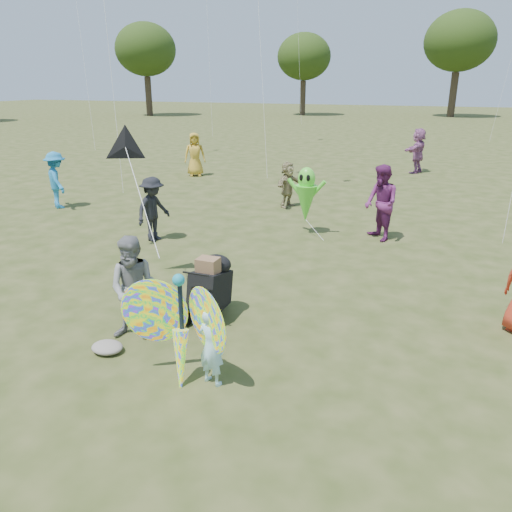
{
  "coord_description": "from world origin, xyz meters",
  "views": [
    {
      "loc": [
        2.54,
        -5.6,
        3.78
      ],
      "look_at": [
        -0.2,
        1.5,
        1.1
      ],
      "focal_mm": 35.0,
      "sensor_mm": 36.0,
      "label": 1
    }
  ],
  "objects_px": {
    "crowd_d": "(288,184)",
    "crowd_i": "(57,180)",
    "crowd_e": "(381,203)",
    "jogging_stroller": "(211,284)",
    "alien_kite": "(306,197)",
    "crowd_b": "(153,209)",
    "child_girl": "(211,347)",
    "crowd_g": "(195,154)",
    "butterfly_kite": "(181,329)",
    "adult_man": "(135,289)",
    "crowd_j": "(418,151)"
  },
  "relations": [
    {
      "from": "child_girl",
      "to": "crowd_b",
      "type": "height_order",
      "value": "crowd_b"
    },
    {
      "from": "crowd_d",
      "to": "child_girl",
      "type": "bearing_deg",
      "value": -151.44
    },
    {
      "from": "alien_kite",
      "to": "crowd_j",
      "type": "bearing_deg",
      "value": 79.37
    },
    {
      "from": "crowd_g",
      "to": "butterfly_kite",
      "type": "height_order",
      "value": "crowd_g"
    },
    {
      "from": "crowd_e",
      "to": "alien_kite",
      "type": "distance_m",
      "value": 1.87
    },
    {
      "from": "crowd_d",
      "to": "butterfly_kite",
      "type": "bearing_deg",
      "value": -153.81
    },
    {
      "from": "jogging_stroller",
      "to": "butterfly_kite",
      "type": "height_order",
      "value": "butterfly_kite"
    },
    {
      "from": "child_girl",
      "to": "crowd_j",
      "type": "distance_m",
      "value": 17.64
    },
    {
      "from": "jogging_stroller",
      "to": "butterfly_kite",
      "type": "xyz_separation_m",
      "value": [
        0.45,
        -1.81,
        0.13
      ]
    },
    {
      "from": "adult_man",
      "to": "butterfly_kite",
      "type": "xyz_separation_m",
      "value": [
        1.21,
        -0.78,
        -0.08
      ]
    },
    {
      "from": "child_girl",
      "to": "jogging_stroller",
      "type": "distance_m",
      "value": 1.95
    },
    {
      "from": "butterfly_kite",
      "to": "crowd_e",
      "type": "bearing_deg",
      "value": 78.06
    },
    {
      "from": "crowd_b",
      "to": "crowd_i",
      "type": "relative_size",
      "value": 0.92
    },
    {
      "from": "crowd_g",
      "to": "adult_man",
      "type": "bearing_deg",
      "value": -94.42
    },
    {
      "from": "crowd_i",
      "to": "butterfly_kite",
      "type": "relative_size",
      "value": 1.0
    },
    {
      "from": "child_girl",
      "to": "crowd_b",
      "type": "relative_size",
      "value": 0.67
    },
    {
      "from": "jogging_stroller",
      "to": "crowd_e",
      "type": "bearing_deg",
      "value": 70.61
    },
    {
      "from": "child_girl",
      "to": "crowd_i",
      "type": "distance_m",
      "value": 11.16
    },
    {
      "from": "adult_man",
      "to": "crowd_i",
      "type": "distance_m",
      "value": 9.46
    },
    {
      "from": "crowd_b",
      "to": "child_girl",
      "type": "bearing_deg",
      "value": -130.01
    },
    {
      "from": "crowd_i",
      "to": "butterfly_kite",
      "type": "distance_m",
      "value": 10.88
    },
    {
      "from": "child_girl",
      "to": "crowd_i",
      "type": "relative_size",
      "value": 0.62
    },
    {
      "from": "crowd_b",
      "to": "alien_kite",
      "type": "distance_m",
      "value": 3.85
    },
    {
      "from": "adult_man",
      "to": "crowd_d",
      "type": "height_order",
      "value": "adult_man"
    },
    {
      "from": "butterfly_kite",
      "to": "adult_man",
      "type": "bearing_deg",
      "value": 147.25
    },
    {
      "from": "alien_kite",
      "to": "child_girl",
      "type": "bearing_deg",
      "value": -84.09
    },
    {
      "from": "crowd_b",
      "to": "crowd_i",
      "type": "xyz_separation_m",
      "value": [
        -4.62,
        1.86,
        0.07
      ]
    },
    {
      "from": "child_girl",
      "to": "alien_kite",
      "type": "bearing_deg",
      "value": -69.24
    },
    {
      "from": "crowd_e",
      "to": "jogging_stroller",
      "type": "height_order",
      "value": "crowd_e"
    },
    {
      "from": "crowd_b",
      "to": "crowd_j",
      "type": "relative_size",
      "value": 0.84
    },
    {
      "from": "child_girl",
      "to": "crowd_g",
      "type": "bearing_deg",
      "value": -46.65
    },
    {
      "from": "child_girl",
      "to": "crowd_e",
      "type": "distance_m",
      "value": 7.3
    },
    {
      "from": "crowd_g",
      "to": "butterfly_kite",
      "type": "bearing_deg",
      "value": -91.46
    },
    {
      "from": "crowd_i",
      "to": "butterfly_kite",
      "type": "height_order",
      "value": "crowd_i"
    },
    {
      "from": "crowd_d",
      "to": "crowd_e",
      "type": "xyz_separation_m",
      "value": [
        3.19,
        -2.48,
        0.22
      ]
    },
    {
      "from": "adult_man",
      "to": "crowd_g",
      "type": "height_order",
      "value": "crowd_g"
    },
    {
      "from": "adult_man",
      "to": "crowd_d",
      "type": "xyz_separation_m",
      "value": [
        -0.44,
        8.97,
        -0.11
      ]
    },
    {
      "from": "crowd_b",
      "to": "crowd_g",
      "type": "relative_size",
      "value": 0.9
    },
    {
      "from": "crowd_j",
      "to": "crowd_e",
      "type": "bearing_deg",
      "value": 15.98
    },
    {
      "from": "child_girl",
      "to": "crowd_d",
      "type": "height_order",
      "value": "crowd_d"
    },
    {
      "from": "crowd_j",
      "to": "jogging_stroller",
      "type": "relative_size",
      "value": 1.73
    },
    {
      "from": "crowd_j",
      "to": "jogging_stroller",
      "type": "distance_m",
      "value": 15.98
    },
    {
      "from": "jogging_stroller",
      "to": "alien_kite",
      "type": "height_order",
      "value": "alien_kite"
    },
    {
      "from": "adult_man",
      "to": "crowd_g",
      "type": "distance_m",
      "value": 13.97
    },
    {
      "from": "crowd_d",
      "to": "crowd_e",
      "type": "relative_size",
      "value": 0.76
    },
    {
      "from": "butterfly_kite",
      "to": "crowd_d",
      "type": "bearing_deg",
      "value": 99.63
    },
    {
      "from": "crowd_b",
      "to": "crowd_j",
      "type": "xyz_separation_m",
      "value": [
        5.33,
        12.47,
        0.15
      ]
    },
    {
      "from": "crowd_b",
      "to": "crowd_i",
      "type": "distance_m",
      "value": 4.99
    },
    {
      "from": "crowd_d",
      "to": "crowd_i",
      "type": "bearing_deg",
      "value": 128.67
    },
    {
      "from": "adult_man",
      "to": "alien_kite",
      "type": "xyz_separation_m",
      "value": [
        0.88,
        6.31,
        0.15
      ]
    }
  ]
}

